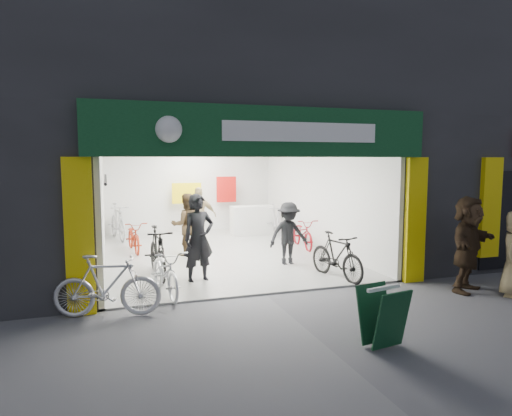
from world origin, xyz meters
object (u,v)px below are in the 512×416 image
bike_right_front (337,256)px  sandwich_board (383,315)px  bike_left_front (166,272)px  parked_bike (107,286)px

bike_right_front → sandwich_board: 3.51m
bike_left_front → bike_right_front: 3.60m
bike_left_front → bike_right_front: bike_right_front is taller
parked_bike → sandwich_board: 4.31m
bike_left_front → bike_right_front: (3.60, 0.00, 0.06)m
bike_left_front → sandwich_board: bike_left_front is taller
bike_right_front → sandwich_board: (-1.08, -3.34, -0.06)m
bike_left_front → parked_bike: bearing=-146.8°
bike_right_front → sandwich_board: size_ratio=2.06×
bike_left_front → sandwich_board: (2.52, -3.34, 0.00)m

